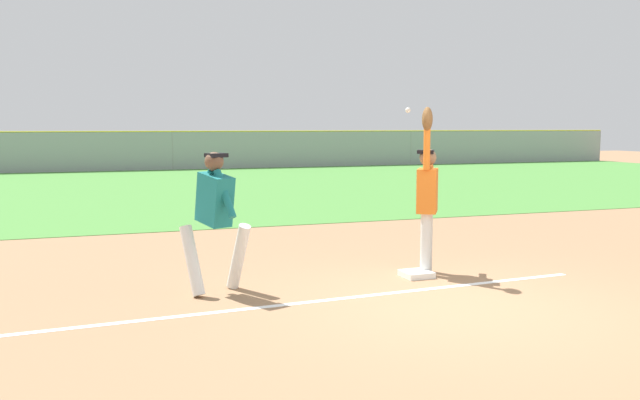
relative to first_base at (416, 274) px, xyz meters
The scene contains 12 objects.
ground_plane 1.49m from the first_base, 100.59° to the right, with size 76.70×76.70×0.00m, color #936D4C.
outfield_grass 14.46m from the first_base, 91.08° to the left, with size 49.47×18.79×0.01m, color #478438.
chalk_foul_line 4.10m from the first_base, 167.32° to the right, with size 12.00×0.10×0.01m, color white.
first_base is the anchor object (origin of this frame).
fielder 1.11m from the first_base, 33.75° to the left, with size 0.58×0.81×2.28m.
runner 2.88m from the first_base, behind, with size 0.88×0.81×1.72m.
baseball 2.26m from the first_base, 80.25° to the left, with size 0.07×0.07×0.07m, color white.
outfield_fence 23.86m from the first_base, 90.66° to the left, with size 49.55×0.08×1.82m.
parked_car_tan 27.10m from the first_base, 99.77° to the left, with size 4.52×2.37×1.25m.
parked_car_red 26.45m from the first_base, 87.33° to the left, with size 4.53×2.37×1.25m.
parked_car_white 27.86m from the first_base, 74.66° to the left, with size 4.54×2.39×1.25m.
parked_car_silver 29.78m from the first_base, 63.00° to the left, with size 4.44×2.19×1.25m.
Camera 1 is at (-3.91, -6.49, 2.03)m, focal length 37.66 mm.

